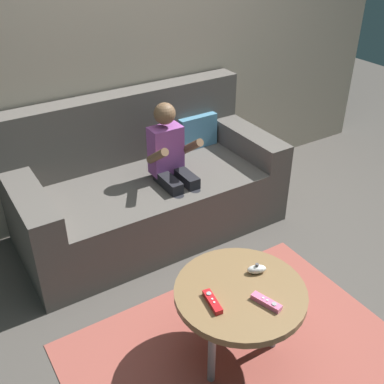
# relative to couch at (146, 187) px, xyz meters

# --- Properties ---
(ground_plane) EXTENTS (8.67, 8.67, 0.00)m
(ground_plane) POSITION_rel_couch_xyz_m (0.14, -1.11, -0.30)
(ground_plane) COLOR #4C4742
(wall_back) EXTENTS (4.33, 0.05, 2.50)m
(wall_back) POSITION_rel_couch_xyz_m (0.14, 0.39, 0.95)
(wall_back) COLOR #B2A38E
(wall_back) RESTS_ON ground
(couch) EXTENTS (1.70, 0.80, 0.87)m
(couch) POSITION_rel_couch_xyz_m (0.00, 0.00, 0.00)
(couch) COLOR #56514C
(couch) RESTS_ON ground
(person_seated_on_couch) EXTENTS (0.29, 0.35, 0.90)m
(person_seated_on_couch) POSITION_rel_couch_xyz_m (0.10, -0.18, 0.22)
(person_seated_on_couch) COLOR black
(person_seated_on_couch) RESTS_ON ground
(coffee_table) EXTENTS (0.60, 0.60, 0.43)m
(coffee_table) POSITION_rel_couch_xyz_m (-0.14, -1.21, 0.09)
(coffee_table) COLOR brown
(coffee_table) RESTS_ON ground
(area_rug) EXTENTS (1.58, 1.10, 0.01)m
(area_rug) POSITION_rel_couch_xyz_m (-0.14, -1.21, -0.30)
(area_rug) COLOR #9E4C42
(area_rug) RESTS_ON ground
(game_remote_red_near_edge) EXTENTS (0.06, 0.14, 0.03)m
(game_remote_red_near_edge) POSITION_rel_couch_xyz_m (-0.30, -1.21, 0.14)
(game_remote_red_near_edge) COLOR red
(game_remote_red_near_edge) RESTS_ON coffee_table
(nunchuk_white) EXTENTS (0.10, 0.07, 0.05)m
(nunchuk_white) POSITION_rel_couch_xyz_m (-0.01, -1.16, 0.15)
(nunchuk_white) COLOR white
(nunchuk_white) RESTS_ON coffee_table
(game_remote_pink_far_corner) EXTENTS (0.08, 0.14, 0.03)m
(game_remote_pink_far_corner) POSITION_rel_couch_xyz_m (-0.10, -1.34, 0.14)
(game_remote_pink_far_corner) COLOR pink
(game_remote_pink_far_corner) RESTS_ON coffee_table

